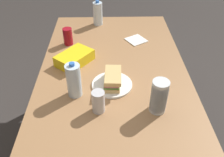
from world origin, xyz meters
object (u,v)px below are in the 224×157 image
(soda_can_red, at_px, (68,36))
(plastic_cup_stack, at_px, (159,96))
(dining_table, at_px, (114,91))
(water_bottle_spare, at_px, (74,80))
(soda_can_silver, at_px, (98,102))
(chip_bag, at_px, (75,58))
(water_bottle_tall, at_px, (98,14))
(paper_plate, at_px, (112,84))
(sandwich, at_px, (112,79))

(soda_can_red, height_order, plastic_cup_stack, plastic_cup_stack)
(dining_table, distance_m, water_bottle_spare, 0.31)
(soda_can_silver, bearing_deg, soda_can_red, -161.10)
(chip_bag, xyz_separation_m, water_bottle_tall, (-0.56, 0.14, 0.06))
(soda_can_red, xyz_separation_m, chip_bag, (0.24, 0.07, -0.03))
(soda_can_red, bearing_deg, plastic_cup_stack, 38.06)
(dining_table, xyz_separation_m, soda_can_silver, (0.25, -0.09, 0.15))
(dining_table, height_order, plastic_cup_stack, plastic_cup_stack)
(soda_can_red, xyz_separation_m, water_bottle_spare, (0.55, 0.10, 0.04))
(paper_plate, xyz_separation_m, soda_can_silver, (0.20, -0.07, 0.05))
(paper_plate, xyz_separation_m, plastic_cup_stack, (0.20, 0.23, 0.09))
(plastic_cup_stack, xyz_separation_m, soda_can_silver, (-0.00, -0.30, -0.03))
(dining_table, relative_size, soda_can_red, 14.49)
(paper_plate, height_order, plastic_cup_stack, plastic_cup_stack)
(chip_bag, bearing_deg, soda_can_red, 54.60)
(soda_can_silver, bearing_deg, plastic_cup_stack, 89.34)
(soda_can_red, relative_size, water_bottle_spare, 0.59)
(water_bottle_tall, bearing_deg, water_bottle_spare, -7.10)
(sandwich, bearing_deg, chip_bag, -135.32)
(water_bottle_tall, height_order, soda_can_silver, water_bottle_tall)
(paper_plate, bearing_deg, plastic_cup_stack, 48.44)
(plastic_cup_stack, relative_size, water_bottle_spare, 0.89)
(dining_table, bearing_deg, sandwich, -12.00)
(dining_table, xyz_separation_m, water_bottle_tall, (-0.74, -0.11, 0.18))
(sandwich, height_order, water_bottle_spare, water_bottle_spare)
(water_bottle_tall, bearing_deg, plastic_cup_stack, 18.00)
(plastic_cup_stack, bearing_deg, soda_can_red, -141.94)
(paper_plate, relative_size, sandwich, 1.25)
(chip_bag, height_order, soda_can_silver, soda_can_silver)
(water_bottle_tall, xyz_separation_m, plastic_cup_stack, (0.99, 0.32, -0.00))
(water_bottle_spare, relative_size, soda_can_silver, 1.71)
(sandwich, relative_size, plastic_cup_stack, 1.01)
(dining_table, relative_size, soda_can_silver, 14.49)
(paper_plate, distance_m, soda_can_silver, 0.22)
(water_bottle_spare, height_order, soda_can_silver, water_bottle_spare)
(chip_bag, bearing_deg, plastic_cup_stack, -94.60)
(paper_plate, bearing_deg, dining_table, 165.26)
(water_bottle_tall, bearing_deg, dining_table, 8.36)
(chip_bag, height_order, water_bottle_tall, water_bottle_tall)
(chip_bag, relative_size, soda_can_silver, 1.89)
(plastic_cup_stack, height_order, soda_can_silver, plastic_cup_stack)
(paper_plate, xyz_separation_m, water_bottle_spare, (0.07, -0.20, 0.09))
(chip_bag, bearing_deg, paper_plate, -96.27)
(dining_table, bearing_deg, soda_can_red, -143.44)
(plastic_cup_stack, bearing_deg, sandwich, -131.23)
(paper_plate, height_order, chip_bag, chip_bag)
(soda_can_red, relative_size, chip_bag, 0.53)
(dining_table, bearing_deg, chip_bag, -126.91)
(sandwich, bearing_deg, water_bottle_tall, -172.99)
(sandwich, relative_size, chip_bag, 0.81)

